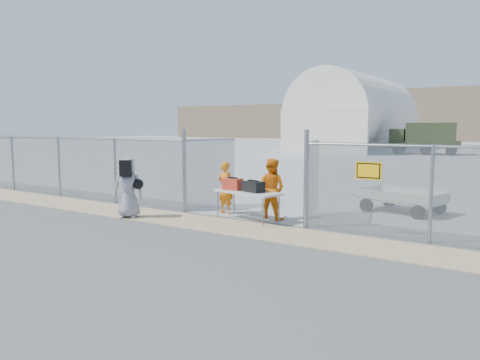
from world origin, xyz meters
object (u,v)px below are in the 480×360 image
Objects in this scene: security_worker_left at (226,188)px; security_worker_right at (271,189)px; utility_trailer at (403,201)px; visitor at (128,188)px; folding_table at (248,206)px.

security_worker_right reaches higher than security_worker_left.
security_worker_left is 0.52× the size of utility_trailer.
visitor is at bearing 53.71° from security_worker_left.
security_worker_right is 0.57× the size of utility_trailer.
visitor is (-3.04, -1.49, 0.45)m from folding_table.
security_worker_left is at bearing -130.68° from utility_trailer.
visitor reaches higher than security_worker_left.
security_worker_left is at bearing 0.04° from security_worker_right.
utility_trailer is at bearing 6.76° from visitor.
security_worker_right is 4.16m from utility_trailer.
visitor reaches higher than folding_table.
security_worker_right is at bearing -1.91° from visitor.
security_worker_left is 2.81m from visitor.
security_worker_left is 5.31m from utility_trailer.
security_worker_right is at bearing -172.12° from security_worker_left.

